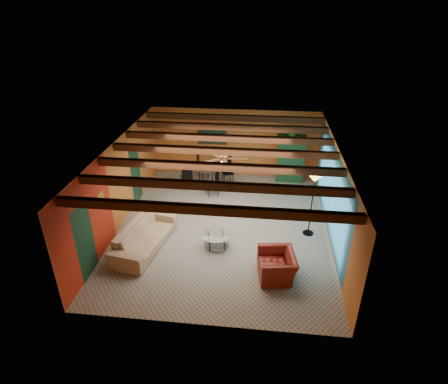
# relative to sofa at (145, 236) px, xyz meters

# --- Properties ---
(room) EXTENTS (6.52, 8.01, 2.71)m
(room) POSITION_rel_sofa_xyz_m (2.14, 1.40, 1.99)
(room) COLOR gray
(room) RESTS_ON ground
(sofa) EXTENTS (1.41, 2.65, 0.73)m
(sofa) POSITION_rel_sofa_xyz_m (0.00, 0.00, 0.00)
(sofa) COLOR tan
(sofa) RESTS_ON ground
(armchair) EXTENTS (1.06, 1.18, 0.69)m
(armchair) POSITION_rel_sofa_xyz_m (3.78, -0.87, -0.02)
(armchair) COLOR maroon
(armchair) RESTS_ON ground
(coffee_table) EXTENTS (1.05, 1.05, 0.45)m
(coffee_table) POSITION_rel_sofa_xyz_m (2.06, 0.22, -0.14)
(coffee_table) COLOR white
(coffee_table) RESTS_ON ground
(dining_table) EXTENTS (2.64, 2.64, 1.05)m
(dining_table) POSITION_rel_sofa_xyz_m (1.20, 4.10, 0.16)
(dining_table) COLOR silver
(dining_table) RESTS_ON ground
(armoire) EXTENTS (1.01, 0.51, 1.77)m
(armoire) POSITION_rel_sofa_xyz_m (4.34, 4.99, 0.52)
(armoire) COLOR maroon
(armoire) RESTS_ON ground
(floor_lamp) EXTENTS (0.46, 0.46, 2.02)m
(floor_lamp) POSITION_rel_sofa_xyz_m (4.79, 1.22, 0.64)
(floor_lamp) COLOR black
(floor_lamp) RESTS_ON ground
(ceiling_fan) EXTENTS (1.50, 1.50, 0.44)m
(ceiling_fan) POSITION_rel_sofa_xyz_m (2.14, 1.29, 1.99)
(ceiling_fan) COLOR #472614
(ceiling_fan) RESTS_ON ceiling
(painting) EXTENTS (1.05, 0.03, 0.65)m
(painting) POSITION_rel_sofa_xyz_m (1.24, 5.25, 1.28)
(painting) COLOR black
(painting) RESTS_ON wall_back
(potted_plant) EXTENTS (0.49, 0.44, 0.52)m
(potted_plant) POSITION_rel_sofa_xyz_m (4.34, 4.99, 1.66)
(potted_plant) COLOR #26661E
(potted_plant) RESTS_ON armoire
(vase) EXTENTS (0.21, 0.21, 0.18)m
(vase) POSITION_rel_sofa_xyz_m (1.20, 4.10, 0.78)
(vase) COLOR orange
(vase) RESTS_ON dining_table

